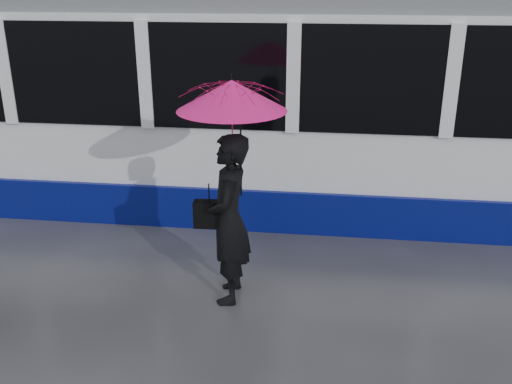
# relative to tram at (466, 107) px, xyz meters

# --- Properties ---
(ground) EXTENTS (90.00, 90.00, 0.00)m
(ground) POSITION_rel_tram_xyz_m (-2.35, -2.50, -1.64)
(ground) COLOR #27282C
(ground) RESTS_ON ground
(rails) EXTENTS (34.00, 1.51, 0.02)m
(rails) POSITION_rel_tram_xyz_m (-2.35, -0.00, -1.63)
(rails) COLOR #3F3D38
(rails) RESTS_ON ground
(tram) EXTENTS (26.00, 2.56, 3.35)m
(tram) POSITION_rel_tram_xyz_m (0.00, 0.00, 0.00)
(tram) COLOR white
(tram) RESTS_ON ground
(woman) EXTENTS (0.50, 0.73, 1.93)m
(woman) POSITION_rel_tram_xyz_m (-3.05, -3.06, -0.67)
(woman) COLOR black
(woman) RESTS_ON ground
(umbrella) EXTENTS (1.20, 1.20, 1.30)m
(umbrella) POSITION_rel_tram_xyz_m (-3.00, -3.06, 0.48)
(umbrella) COLOR #FF156E
(umbrella) RESTS_ON ground
(handbag) EXTENTS (0.35, 0.17, 0.48)m
(handbag) POSITION_rel_tram_xyz_m (-3.27, -3.04, -0.63)
(handbag) COLOR black
(handbag) RESTS_ON ground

